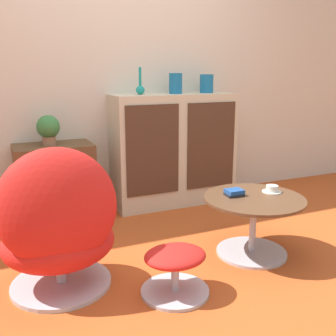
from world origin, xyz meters
TOP-DOWN VIEW (x-y plane):
  - ground_plane at (0.00, 0.00)m, footprint 12.00×12.00m
  - wall_back at (0.00, 1.50)m, footprint 6.40×0.06m
  - sideboard at (0.48, 1.27)m, footprint 1.14×0.40m
  - tv_console at (-0.60, 1.27)m, footprint 0.62×0.40m
  - egg_chair at (-0.74, 0.12)m, footprint 0.68×0.63m
  - ottoman at (-0.17, -0.17)m, footprint 0.39×0.39m
  - coffee_table at (0.52, 0.07)m, footprint 0.67×0.67m
  - vase_leftmost at (0.17, 1.28)m, footprint 0.08×0.08m
  - vase_inner_left at (0.50, 1.28)m, footprint 0.12×0.12m
  - vase_inner_right at (0.82, 1.28)m, footprint 0.13×0.13m
  - potted_plant at (-0.62, 1.28)m, footprint 0.18×0.18m
  - teacup at (0.70, 0.11)m, footprint 0.13×0.13m
  - book_stack at (0.42, 0.15)m, footprint 0.12×0.10m

SIDE VIEW (x-z plane):
  - ground_plane at x=0.00m, z-range 0.00..0.00m
  - ottoman at x=-0.17m, z-range 0.04..0.31m
  - coffee_table at x=0.52m, z-range 0.05..0.46m
  - tv_console at x=-0.60m, z-range 0.00..0.64m
  - egg_chair at x=-0.74m, z-range -0.04..0.82m
  - teacup at x=0.70m, z-range 0.40..0.45m
  - book_stack at x=0.42m, z-range 0.41..0.45m
  - sideboard at x=0.48m, z-range 0.00..1.02m
  - potted_plant at x=-0.62m, z-range 0.65..0.89m
  - vase_leftmost at x=0.17m, z-range 0.96..1.19m
  - vase_inner_right at x=0.82m, z-range 1.02..1.19m
  - vase_inner_left at x=0.50m, z-range 1.02..1.20m
  - wall_back at x=0.00m, z-range 0.00..2.60m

